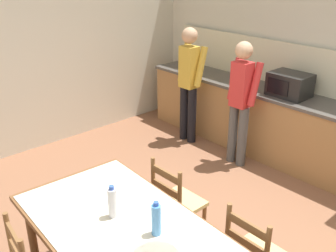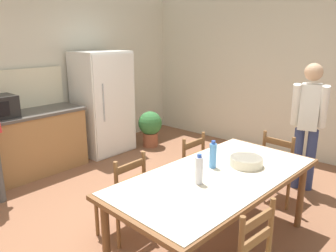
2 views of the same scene
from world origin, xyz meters
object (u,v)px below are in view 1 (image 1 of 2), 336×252
object	(u,v)px
person_at_sink	(189,80)
bottle_near_centre	(112,202)
chair_side_far_left	(176,203)
bottle_off_centre	(156,219)
dining_table	(133,242)
microwave	(290,85)
person_at_counter	(241,98)

from	to	relation	value
person_at_sink	bottle_near_centre	bearing A→B (deg)	-145.61
chair_side_far_left	person_at_sink	size ratio (longest dim) A/B	0.53
bottle_near_centre	person_at_sink	distance (m)	3.11
chair_side_far_left	bottle_off_centre	bearing A→B (deg)	127.09
dining_table	bottle_off_centre	distance (m)	0.26
bottle_off_centre	chair_side_far_left	size ratio (longest dim) A/B	0.30
chair_side_far_left	dining_table	bearing A→B (deg)	117.00
microwave	bottle_near_centre	size ratio (longest dim) A/B	1.85
bottle_near_centre	chair_side_far_left	size ratio (longest dim) A/B	0.30
dining_table	bottle_near_centre	bearing A→B (deg)	177.10
dining_table	bottle_off_centre	xyz separation A→B (m)	(0.11, 0.12, 0.20)
microwave	bottle_off_centre	size ratio (longest dim) A/B	1.85
bottle_off_centre	chair_side_far_left	bearing A→B (deg)	127.45
microwave	dining_table	bearing A→B (deg)	-77.30
bottle_near_centre	dining_table	bearing A→B (deg)	-2.90
dining_table	person_at_counter	world-z (taller)	person_at_counter
dining_table	bottle_off_centre	bearing A→B (deg)	47.96
person_at_counter	chair_side_far_left	bearing A→B (deg)	-159.97
bottle_near_centre	chair_side_far_left	world-z (taller)	bottle_near_centre
dining_table	chair_side_far_left	size ratio (longest dim) A/B	2.38
dining_table	person_at_counter	distance (m)	2.78
dining_table	person_at_counter	xyz separation A→B (m)	(-1.06, 2.56, 0.22)
dining_table	person_at_counter	bearing A→B (deg)	112.51
dining_table	bottle_near_centre	size ratio (longest dim) A/B	8.01
bottle_off_centre	person_at_counter	xyz separation A→B (m)	(-1.17, 2.43, 0.02)
chair_side_far_left	person_at_counter	bearing A→B (deg)	-70.32
microwave	chair_side_far_left	bearing A→B (deg)	-83.35
dining_table	person_at_sink	xyz separation A→B (m)	(-2.02, 2.58, 0.25)
microwave	bottle_off_centre	distance (m)	3.07
bottle_near_centre	person_at_sink	size ratio (longest dim) A/B	0.16
person_at_counter	microwave	bearing A→B (deg)	-35.28
bottle_near_centre	bottle_off_centre	size ratio (longest dim) A/B	1.00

